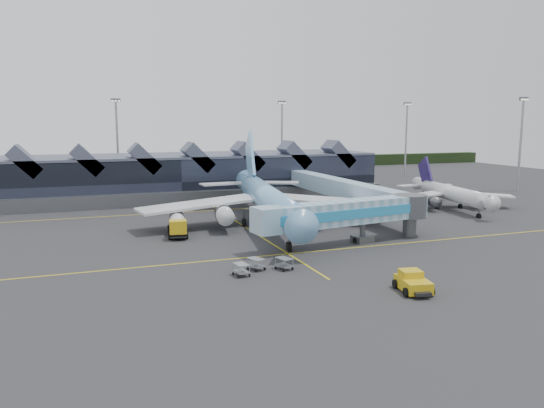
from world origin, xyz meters
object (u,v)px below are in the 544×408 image
object	(u,v)px
main_airliner	(266,198)
regional_jet	(449,193)
pushback_tug	(413,283)
fuel_truck	(177,223)
jet_bridge	(356,213)

from	to	relation	value
main_airliner	regional_jet	world-z (taller)	main_airliner
main_airliner	regional_jet	distance (m)	39.05
regional_jet	main_airliner	bearing A→B (deg)	-165.16
regional_jet	pushback_tug	size ratio (longest dim) A/B	5.71
pushback_tug	regional_jet	bearing A→B (deg)	59.17
main_airliner	fuel_truck	distance (m)	15.29
fuel_truck	pushback_tug	distance (m)	38.83
regional_jet	jet_bridge	size ratio (longest dim) A/B	1.02
regional_jet	fuel_truck	bearing A→B (deg)	-164.07
fuel_truck	pushback_tug	bearing A→B (deg)	-55.52
main_airliner	fuel_truck	xyz separation A→B (m)	(-14.85, -2.39, -2.73)
pushback_tug	main_airliner	bearing A→B (deg)	104.66
jet_bridge	fuel_truck	world-z (taller)	jet_bridge
regional_jet	jet_bridge	xyz separation A→B (m)	(-31.53, -20.16, 1.24)
jet_bridge	regional_jet	bearing A→B (deg)	23.78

